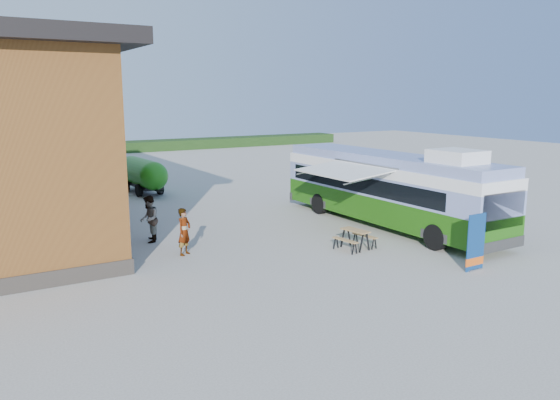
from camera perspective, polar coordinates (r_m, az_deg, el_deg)
ground at (r=20.53m, az=2.63°, el=-4.78°), size 100.00×100.00×0.00m
hedge at (r=57.91m, az=-11.56°, el=5.67°), size 40.00×3.00×1.00m
bus at (r=23.74m, az=11.21°, el=1.39°), size 2.60×11.69×3.58m
awning at (r=22.40m, az=7.04°, el=3.30°), size 2.53×4.09×0.50m
banner at (r=18.55m, az=19.75°, el=-4.69°), size 0.81×0.19×1.86m
picnic_table at (r=20.13m, az=7.87°, el=-3.61°), size 1.41×1.29×0.72m
person_a at (r=19.45m, az=-9.98°, el=-3.27°), size 0.73×0.67×1.67m
person_b at (r=21.37m, az=-13.53°, el=-1.96°), size 0.96×1.07×1.80m
slurry_tanker at (r=32.33m, az=-14.21°, el=2.73°), size 1.81×5.37×1.98m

